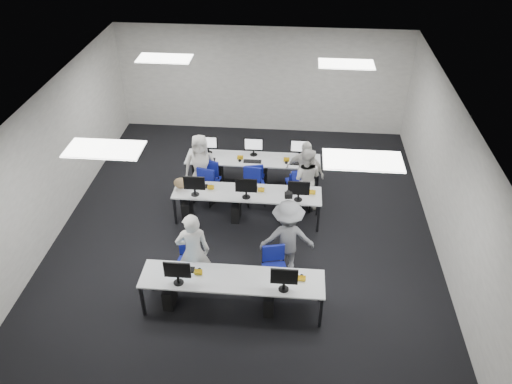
# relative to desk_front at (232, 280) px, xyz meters

# --- Properties ---
(room) EXTENTS (9.00, 9.02, 3.00)m
(room) POSITION_rel_desk_front_xyz_m (0.00, 2.40, 0.82)
(room) COLOR black
(room) RESTS_ON ground
(ceiling_panels) EXTENTS (5.20, 4.60, 0.02)m
(ceiling_panels) POSITION_rel_desk_front_xyz_m (0.00, 2.40, 2.30)
(ceiling_panels) COLOR white
(ceiling_panels) RESTS_ON room
(desk_front) EXTENTS (3.20, 0.70, 0.73)m
(desk_front) POSITION_rel_desk_front_xyz_m (0.00, 0.00, 0.00)
(desk_front) COLOR silver
(desk_front) RESTS_ON ground
(desk_mid) EXTENTS (3.20, 0.70, 0.73)m
(desk_mid) POSITION_rel_desk_front_xyz_m (0.00, 2.60, 0.00)
(desk_mid) COLOR silver
(desk_mid) RESTS_ON ground
(desk_back) EXTENTS (3.20, 0.70, 0.73)m
(desk_back) POSITION_rel_desk_front_xyz_m (0.00, 4.00, 0.00)
(desk_back) COLOR silver
(desk_back) RESTS_ON ground
(equipment_front) EXTENTS (2.51, 0.41, 1.19)m
(equipment_front) POSITION_rel_desk_front_xyz_m (-0.19, -0.02, -0.32)
(equipment_front) COLOR #0D61AC
(equipment_front) RESTS_ON desk_front
(equipment_mid) EXTENTS (2.91, 0.41, 1.19)m
(equipment_mid) POSITION_rel_desk_front_xyz_m (-0.19, 2.58, -0.32)
(equipment_mid) COLOR white
(equipment_mid) RESTS_ON desk_mid
(equipment_back) EXTENTS (2.91, 0.41, 1.19)m
(equipment_back) POSITION_rel_desk_front_xyz_m (0.19, 4.02, -0.32)
(equipment_back) COLOR white
(equipment_back) RESTS_ON desk_back
(chair_0) EXTENTS (0.45, 0.48, 0.83)m
(chair_0) POSITION_rel_desk_front_xyz_m (-0.94, 0.62, -0.42)
(chair_0) COLOR navy
(chair_0) RESTS_ON ground
(chair_1) EXTENTS (0.53, 0.56, 0.89)m
(chair_1) POSITION_rel_desk_front_xyz_m (0.72, 0.56, -0.40)
(chair_1) COLOR navy
(chair_1) RESTS_ON ground
(chair_2) EXTENTS (0.62, 0.65, 0.97)m
(chair_2) POSITION_rel_desk_front_xyz_m (-1.02, 3.26, -0.38)
(chair_2) COLOR navy
(chair_2) RESTS_ON ground
(chair_3) EXTENTS (0.52, 0.55, 0.88)m
(chair_3) POSITION_rel_desk_front_xyz_m (0.12, 3.28, -0.40)
(chair_3) COLOR navy
(chair_3) RESTS_ON ground
(chair_4) EXTENTS (0.53, 0.55, 0.84)m
(chair_4) POSITION_rel_desk_front_xyz_m (1.14, 3.11, -0.42)
(chair_4) COLOR navy
(chair_4) RESTS_ON ground
(chair_5) EXTENTS (0.53, 0.56, 0.89)m
(chair_5) POSITION_rel_desk_front_xyz_m (-0.97, 3.37, -0.40)
(chair_5) COLOR navy
(chair_5) RESTS_ON ground
(chair_6) EXTENTS (0.48, 0.51, 0.88)m
(chair_6) POSITION_rel_desk_front_xyz_m (0.06, 3.55, -0.40)
(chair_6) COLOR navy
(chair_6) RESTS_ON ground
(chair_7) EXTENTS (0.62, 0.64, 0.98)m
(chair_7) POSITION_rel_desk_front_xyz_m (1.09, 3.38, -0.37)
(chair_7) COLOR navy
(chair_7) RESTS_ON ground
(handbag) EXTENTS (0.32, 0.21, 0.25)m
(handbag) POSITION_rel_desk_front_xyz_m (-1.45, 2.64, 0.17)
(handbag) COLOR #997D4F
(handbag) RESTS_ON desk_mid
(student_0) EXTENTS (0.68, 0.53, 1.68)m
(student_0) POSITION_rel_desk_front_xyz_m (-0.77, 0.50, 0.16)
(student_0) COLOR silver
(student_0) RESTS_ON ground
(student_1) EXTENTS (0.82, 0.69, 1.48)m
(student_1) POSITION_rel_desk_front_xyz_m (1.26, 3.26, 0.06)
(student_1) COLOR silver
(student_1) RESTS_ON ground
(student_2) EXTENTS (0.84, 0.63, 1.55)m
(student_2) POSITION_rel_desk_front_xyz_m (-1.17, 3.51, 0.10)
(student_2) COLOR silver
(student_2) RESTS_ON ground
(student_3) EXTENTS (0.99, 0.69, 1.55)m
(student_3) POSITION_rel_desk_front_xyz_m (1.23, 3.44, 0.10)
(student_3) COLOR silver
(student_3) RESTS_ON ground
(photographer) EXTENTS (1.10, 0.71, 1.61)m
(photographer) POSITION_rel_desk_front_xyz_m (0.92, 1.07, 0.13)
(photographer) COLOR slate
(photographer) RESTS_ON ground
(dslr_camera) EXTENTS (0.16, 0.19, 0.10)m
(dslr_camera) POSITION_rel_desk_front_xyz_m (0.90, 1.25, 0.99)
(dslr_camera) COLOR black
(dslr_camera) RESTS_ON photographer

